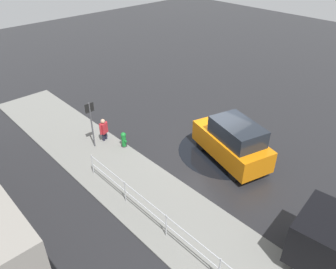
# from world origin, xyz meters

# --- Properties ---
(ground_plane) EXTENTS (60.00, 60.00, 0.00)m
(ground_plane) POSITION_xyz_m (0.00, 0.00, 0.00)
(ground_plane) COLOR black
(kerb_strip) EXTENTS (24.00, 3.20, 0.04)m
(kerb_strip) POSITION_xyz_m (0.00, 4.20, 0.02)
(kerb_strip) COLOR slate
(kerb_strip) RESTS_ON ground
(moving_hatchback) EXTENTS (4.21, 2.68, 2.06)m
(moving_hatchback) POSITION_xyz_m (-1.04, -0.15, 1.03)
(moving_hatchback) COLOR orange
(moving_hatchback) RESTS_ON ground
(fire_hydrant) EXTENTS (0.42, 0.31, 0.80)m
(fire_hydrant) POSITION_xyz_m (3.20, 2.78, 0.40)
(fire_hydrant) COLOR #197A2D
(fire_hydrant) RESTS_ON ground
(pedestrian) EXTENTS (0.34, 0.55, 1.22)m
(pedestrian) POSITION_xyz_m (4.32, 3.15, 0.68)
(pedestrian) COLOR #B2262D
(pedestrian) RESTS_ON ground
(metal_railing) EXTENTS (9.31, 0.04, 1.05)m
(metal_railing) POSITION_xyz_m (-2.27, 5.03, 0.73)
(metal_railing) COLOR #B7BABF
(metal_railing) RESTS_ON ground
(sign_post) EXTENTS (0.07, 0.44, 2.40)m
(sign_post) POSITION_xyz_m (4.18, 3.84, 1.58)
(sign_post) COLOR #4C4C51
(sign_post) RESTS_ON ground
(puddle_patch) EXTENTS (4.37, 4.37, 0.01)m
(puddle_patch) POSITION_xyz_m (-0.37, -0.51, 0.00)
(puddle_patch) COLOR black
(puddle_patch) RESTS_ON ground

